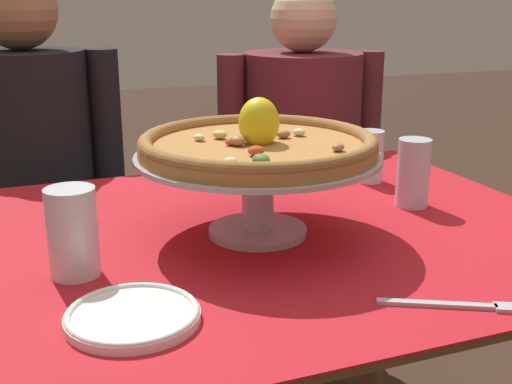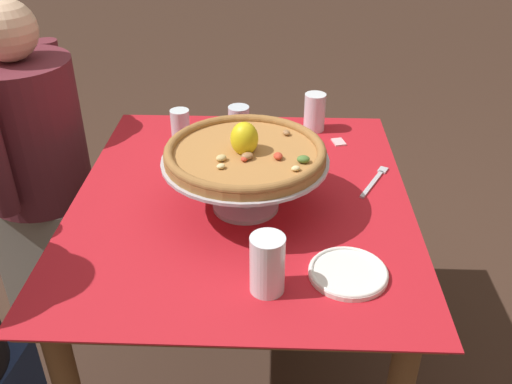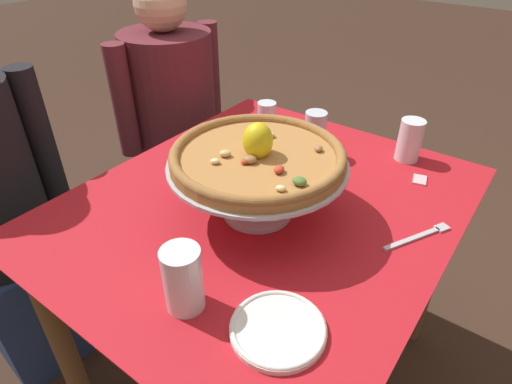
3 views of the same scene
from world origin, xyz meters
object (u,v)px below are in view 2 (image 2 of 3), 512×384
at_px(side_plate, 348,272).
at_px(pizza_stand, 245,172).
at_px(water_glass_side_right, 239,130).
at_px(pizza, 245,152).
at_px(diner_right, 39,171).
at_px(water_glass_front_right, 314,114).
at_px(water_glass_back_right, 181,130).
at_px(dinner_fork, 375,180).
at_px(water_glass_side_left, 267,267).
at_px(sugar_packet, 339,142).

bearing_deg(side_plate, pizza_stand, 41.99).
bearing_deg(water_glass_side_right, pizza_stand, -173.53).
distance_m(pizza, water_glass_side_right, 0.36).
bearing_deg(diner_right, water_glass_front_right, -87.04).
distance_m(water_glass_back_right, diner_right, 0.57).
height_order(pizza, water_glass_side_right, pizza).
distance_m(water_glass_side_right, diner_right, 0.75).
bearing_deg(pizza_stand, dinner_fork, -67.69).
bearing_deg(water_glass_side_right, pizza, -173.48).
relative_size(water_glass_front_right, water_glass_side_left, 0.92).
height_order(water_glass_back_right, water_glass_side_left, water_glass_side_left).
xyz_separation_m(water_glass_side_right, side_plate, (-0.62, -0.28, -0.05)).
bearing_deg(pizza, side_plate, -138.04).
height_order(pizza_stand, diner_right, diner_right).
height_order(sugar_packet, diner_right, diner_right).
relative_size(pizza, water_glass_side_right, 2.99).
bearing_deg(water_glass_side_right, water_glass_back_right, 86.27).
relative_size(water_glass_front_right, sugar_packet, 2.52).
distance_m(pizza_stand, water_glass_back_right, 0.43).
height_order(pizza_stand, water_glass_side_right, pizza_stand).
relative_size(water_glass_side_right, side_plate, 0.77).
bearing_deg(pizza_stand, sugar_packet, -35.77).
relative_size(water_glass_side_left, dinner_fork, 0.78).
distance_m(sugar_packet, diner_right, 1.04).
distance_m(water_glass_front_right, side_plate, 0.76).
relative_size(water_glass_side_right, water_glass_front_right, 1.08).
relative_size(water_glass_back_right, water_glass_side_left, 0.85).
bearing_deg(water_glass_front_right, water_glass_side_left, 170.13).
relative_size(side_plate, dinner_fork, 1.01).
bearing_deg(pizza_stand, water_glass_front_right, -22.79).
xyz_separation_m(water_glass_back_right, water_glass_front_right, (0.13, -0.43, 0.00)).
distance_m(water_glass_side_right, sugar_packet, 0.33).
height_order(water_glass_front_right, sugar_packet, water_glass_front_right).
bearing_deg(side_plate, diner_right, 54.68).
xyz_separation_m(water_glass_side_right, water_glass_side_left, (-0.67, -0.10, 0.00)).
bearing_deg(dinner_fork, pizza, 112.34).
relative_size(water_glass_front_right, diner_right, 0.11).
relative_size(dinner_fork, diner_right, 0.15).
distance_m(water_glass_side_left, sugar_packet, 0.74).
height_order(pizza, water_glass_side_left, pizza).
bearing_deg(water_glass_back_right, side_plate, -143.33).
height_order(water_glass_side_left, sugar_packet, water_glass_side_left).
relative_size(pizza, diner_right, 0.35).
height_order(water_glass_side_left, diner_right, diner_right).
bearing_deg(water_glass_front_right, pizza, 157.24).
height_order(water_glass_back_right, sugar_packet, water_glass_back_right).
bearing_deg(water_glass_side_left, water_glass_front_right, -9.87).
bearing_deg(sugar_packet, pizza, 144.26).
bearing_deg(sugar_packet, side_plate, 176.85).
xyz_separation_m(pizza, sugar_packet, (0.39, -0.28, -0.16)).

